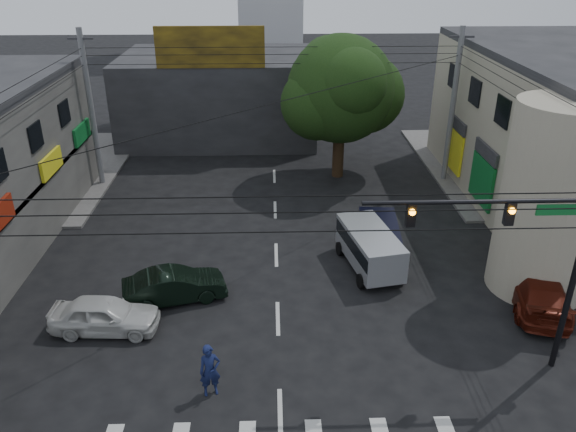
{
  "coord_description": "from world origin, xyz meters",
  "views": [
    {
      "loc": [
        -0.16,
        -16.04,
        13.2
      ],
      "look_at": [
        0.46,
        4.0,
        3.49
      ],
      "focal_mm": 35.0,
      "sensor_mm": 36.0,
      "label": 1
    }
  ],
  "objects_px": {
    "utility_pole_far_left": "(91,111)",
    "navy_van": "(379,245)",
    "street_tree": "(341,90)",
    "white_compact": "(105,315)",
    "silver_minivan": "(370,250)",
    "traffic_officer": "(210,371)",
    "dark_sedan": "(175,286)",
    "utility_pole_far_right": "(453,108)",
    "traffic_gantry": "(530,244)",
    "maroon_sedan": "(539,289)"
  },
  "relations": [
    {
      "from": "utility_pole_far_left",
      "to": "navy_van",
      "type": "bearing_deg",
      "value": -32.83
    },
    {
      "from": "street_tree",
      "to": "utility_pole_far_left",
      "type": "xyz_separation_m",
      "value": [
        -14.5,
        -1.0,
        -0.87
      ]
    },
    {
      "from": "white_compact",
      "to": "silver_minivan",
      "type": "height_order",
      "value": "silver_minivan"
    },
    {
      "from": "street_tree",
      "to": "silver_minivan",
      "type": "xyz_separation_m",
      "value": [
        0.16,
        -11.31,
        -4.55
      ]
    },
    {
      "from": "traffic_officer",
      "to": "white_compact",
      "type": "bearing_deg",
      "value": 124.62
    },
    {
      "from": "dark_sedan",
      "to": "silver_minivan",
      "type": "relative_size",
      "value": 0.96
    },
    {
      "from": "dark_sedan",
      "to": "traffic_officer",
      "type": "relative_size",
      "value": 2.32
    },
    {
      "from": "utility_pole_far_right",
      "to": "traffic_officer",
      "type": "bearing_deg",
      "value": -125.25
    },
    {
      "from": "utility_pole_far_left",
      "to": "white_compact",
      "type": "distance_m",
      "value": 15.56
    },
    {
      "from": "traffic_gantry",
      "to": "utility_pole_far_right",
      "type": "height_order",
      "value": "utility_pole_far_right"
    },
    {
      "from": "silver_minivan",
      "to": "navy_van",
      "type": "height_order",
      "value": "silver_minivan"
    },
    {
      "from": "traffic_gantry",
      "to": "silver_minivan",
      "type": "xyz_separation_m",
      "value": [
        -3.66,
        6.7,
        -3.91
      ]
    },
    {
      "from": "traffic_gantry",
      "to": "traffic_officer",
      "type": "distance_m",
      "value": 10.82
    },
    {
      "from": "traffic_gantry",
      "to": "utility_pole_far_right",
      "type": "distance_m",
      "value": 17.21
    },
    {
      "from": "dark_sedan",
      "to": "utility_pole_far_right",
      "type": "bearing_deg",
      "value": -64.41
    },
    {
      "from": "utility_pole_far_left",
      "to": "traffic_officer",
      "type": "relative_size",
      "value": 4.87
    },
    {
      "from": "maroon_sedan",
      "to": "traffic_officer",
      "type": "relative_size",
      "value": 2.89
    },
    {
      "from": "maroon_sedan",
      "to": "traffic_officer",
      "type": "bearing_deg",
      "value": 34.98
    },
    {
      "from": "utility_pole_far_left",
      "to": "traffic_officer",
      "type": "bearing_deg",
      "value": -65.3
    },
    {
      "from": "utility_pole_far_left",
      "to": "white_compact",
      "type": "bearing_deg",
      "value": -74.6
    },
    {
      "from": "white_compact",
      "to": "maroon_sedan",
      "type": "height_order",
      "value": "maroon_sedan"
    },
    {
      "from": "silver_minivan",
      "to": "utility_pole_far_right",
      "type": "bearing_deg",
      "value": -43.0
    },
    {
      "from": "maroon_sedan",
      "to": "silver_minivan",
      "type": "xyz_separation_m",
      "value": [
        -6.34,
        3.08,
        0.18
      ]
    },
    {
      "from": "traffic_gantry",
      "to": "white_compact",
      "type": "relative_size",
      "value": 1.74
    },
    {
      "from": "utility_pole_far_left",
      "to": "traffic_officer",
      "type": "height_order",
      "value": "utility_pole_far_left"
    },
    {
      "from": "utility_pole_far_left",
      "to": "street_tree",
      "type": "bearing_deg",
      "value": 3.95
    },
    {
      "from": "silver_minivan",
      "to": "white_compact",
      "type": "bearing_deg",
      "value": 100.14
    },
    {
      "from": "street_tree",
      "to": "traffic_officer",
      "type": "relative_size",
      "value": 4.61
    },
    {
      "from": "traffic_gantry",
      "to": "utility_pole_far_left",
      "type": "xyz_separation_m",
      "value": [
        -18.32,
        17.0,
        -0.23
      ]
    },
    {
      "from": "utility_pole_far_left",
      "to": "white_compact",
      "type": "height_order",
      "value": "utility_pole_far_left"
    },
    {
      "from": "navy_van",
      "to": "silver_minivan",
      "type": "bearing_deg",
      "value": 140.52
    },
    {
      "from": "street_tree",
      "to": "navy_van",
      "type": "bearing_deg",
      "value": -86.4
    },
    {
      "from": "street_tree",
      "to": "traffic_gantry",
      "type": "relative_size",
      "value": 1.21
    },
    {
      "from": "utility_pole_far_left",
      "to": "dark_sedan",
      "type": "bearing_deg",
      "value": -63.35
    },
    {
      "from": "silver_minivan",
      "to": "traffic_officer",
      "type": "relative_size",
      "value": 2.41
    },
    {
      "from": "white_compact",
      "to": "maroon_sedan",
      "type": "bearing_deg",
      "value": -83.07
    },
    {
      "from": "dark_sedan",
      "to": "white_compact",
      "type": "height_order",
      "value": "white_compact"
    },
    {
      "from": "dark_sedan",
      "to": "silver_minivan",
      "type": "height_order",
      "value": "silver_minivan"
    },
    {
      "from": "street_tree",
      "to": "maroon_sedan",
      "type": "height_order",
      "value": "street_tree"
    },
    {
      "from": "street_tree",
      "to": "utility_pole_far_right",
      "type": "relative_size",
      "value": 0.95
    },
    {
      "from": "traffic_gantry",
      "to": "silver_minivan",
      "type": "bearing_deg",
      "value": 118.66
    },
    {
      "from": "street_tree",
      "to": "traffic_gantry",
      "type": "height_order",
      "value": "street_tree"
    },
    {
      "from": "dark_sedan",
      "to": "traffic_officer",
      "type": "xyz_separation_m",
      "value": [
        1.96,
        -5.42,
        0.26
      ]
    },
    {
      "from": "traffic_gantry",
      "to": "navy_van",
      "type": "xyz_separation_m",
      "value": [
        -3.15,
        7.21,
        -3.94
      ]
    },
    {
      "from": "traffic_gantry",
      "to": "silver_minivan",
      "type": "relative_size",
      "value": 1.58
    },
    {
      "from": "utility_pole_far_right",
      "to": "maroon_sedan",
      "type": "bearing_deg",
      "value": -90.0
    },
    {
      "from": "maroon_sedan",
      "to": "silver_minivan",
      "type": "bearing_deg",
      "value": -10.86
    },
    {
      "from": "utility_pole_far_left",
      "to": "silver_minivan",
      "type": "bearing_deg",
      "value": -35.1
    },
    {
      "from": "dark_sedan",
      "to": "maroon_sedan",
      "type": "height_order",
      "value": "maroon_sedan"
    },
    {
      "from": "silver_minivan",
      "to": "traffic_officer",
      "type": "bearing_deg",
      "value": 128.89
    }
  ]
}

